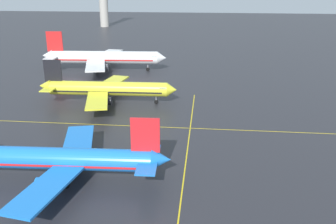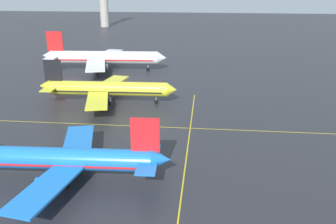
{
  "view_description": "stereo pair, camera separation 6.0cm",
  "coord_description": "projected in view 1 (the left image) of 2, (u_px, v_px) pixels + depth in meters",
  "views": [
    {
      "loc": [
        2.79,
        -33.35,
        28.19
      ],
      "look_at": [
        -3.82,
        29.72,
        5.42
      ],
      "focal_mm": 39.99,
      "sensor_mm": 36.0,
      "label": 1
    },
    {
      "loc": [
        2.85,
        -33.34,
        28.19
      ],
      "look_at": [
        -3.82,
        29.72,
        5.42
      ],
      "focal_mm": 39.99,
      "sensor_mm": 36.0,
      "label": 2
    }
  ],
  "objects": [
    {
      "name": "airliner_third_row",
      "position": [
        103.0,
        58.0,
        119.25
      ],
      "size": [
        39.96,
        34.43,
        12.43
      ],
      "color": "white",
      "rests_on": "ground"
    },
    {
      "name": "taxiway_markings",
      "position": [
        184.0,
        175.0,
        56.79
      ],
      "size": [
        167.52,
        82.96,
        0.01
      ],
      "color": "yellow",
      "rests_on": "ground"
    },
    {
      "name": "airliner_front_gate",
      "position": [
        61.0,
        159.0,
        54.22
      ],
      "size": [
        32.44,
        28.0,
        10.1
      ],
      "color": "blue",
      "rests_on": "ground"
    },
    {
      "name": "airliner_second_row",
      "position": [
        106.0,
        89.0,
        88.38
      ],
      "size": [
        32.98,
        28.48,
        10.27
      ],
      "color": "yellow",
      "rests_on": "ground"
    }
  ]
}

